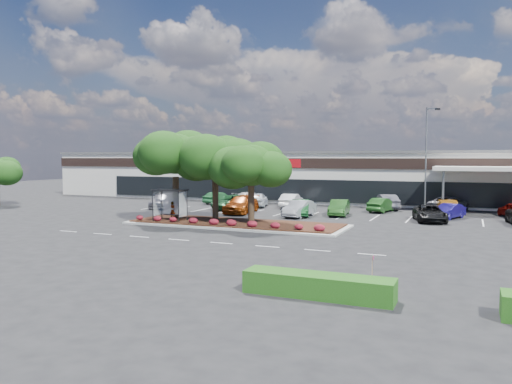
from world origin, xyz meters
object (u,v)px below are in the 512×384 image
at_px(survey_stake, 373,264).
at_px(light_pole, 427,168).
at_px(car_0, 162,201).
at_px(car_1, 233,202).

bearing_deg(survey_stake, light_pole, 89.65).
bearing_deg(car_0, light_pole, -13.36).
bearing_deg(car_0, survey_stake, -62.60).
xyz_separation_m(light_pole, survey_stake, (-0.17, -27.08, -3.89)).
bearing_deg(car_1, light_pole, 19.93).
height_order(car_0, car_1, car_1).
bearing_deg(light_pole, car_0, -171.19).
bearing_deg(car_1, car_0, -156.57).
distance_m(survey_stake, car_0, 35.30).
bearing_deg(light_pole, survey_stake, -90.35).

